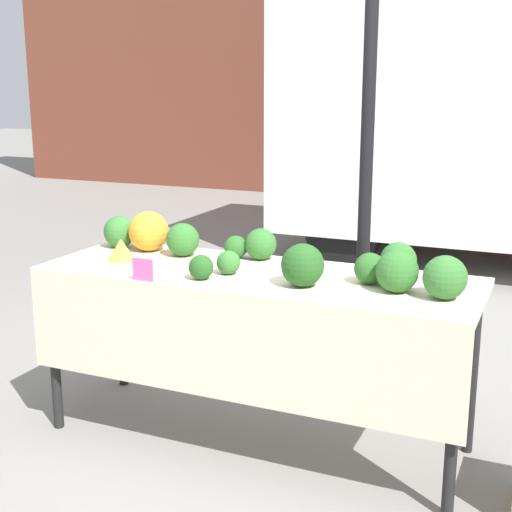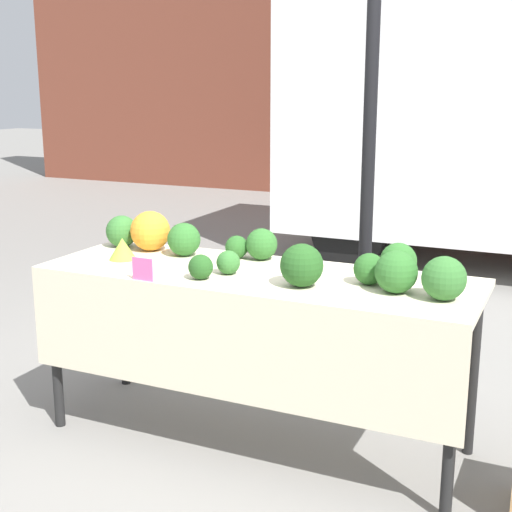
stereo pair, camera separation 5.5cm
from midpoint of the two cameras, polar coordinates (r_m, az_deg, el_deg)
ground_plane at (r=3.64m, az=-0.45°, el=-14.37°), size 40.00×40.00×0.00m
building_facade at (r=11.09m, az=17.63°, el=17.29°), size 16.00×0.60×5.11m
tent_pole at (r=3.81m, az=8.33°, el=5.12°), size 0.07×0.07×2.31m
parked_truck at (r=7.18m, az=19.52°, el=10.63°), size 4.54×1.89×2.74m
market_table at (r=3.31m, az=-0.92°, el=-3.53°), size 2.07×0.70×0.85m
orange_cauliflower at (r=3.79m, az=-9.00°, el=1.97°), size 0.21×0.21×0.21m
romanesco_head at (r=3.63m, az=-11.17°, el=0.53°), size 0.14×0.14×0.11m
broccoli_head_0 at (r=3.08m, az=3.24°, el=-0.74°), size 0.19×0.19×0.19m
broccoli_head_1 at (r=3.56m, az=-0.06°, el=0.96°), size 0.16×0.16×0.16m
broccoli_head_2 at (r=3.05m, az=10.72°, el=-1.22°), size 0.18×0.18×0.18m
broccoli_head_3 at (r=3.29m, az=-2.70°, el=-0.52°), size 0.11×0.11×0.11m
broccoli_head_4 at (r=2.99m, az=14.38°, el=-1.68°), size 0.18×0.18×0.18m
broccoli_head_5 at (r=3.91m, az=-11.25°, el=1.92°), size 0.17×0.17×0.17m
broccoli_head_6 at (r=3.59m, az=-2.07°, el=0.72°), size 0.12×0.12×0.12m
broccoli_head_7 at (r=3.21m, az=-4.91°, el=-0.90°), size 0.11×0.11×0.11m
broccoli_head_8 at (r=3.66m, az=-6.32°, el=1.31°), size 0.17×0.17×0.17m
broccoli_head_9 at (r=3.16m, az=8.61°, el=-1.00°), size 0.14×0.14×0.14m
broccoli_head_10 at (r=3.27m, az=10.84°, el=-0.35°), size 0.17×0.17×0.17m
price_sign at (r=3.22m, az=-9.53°, el=-1.09°), size 0.11×0.01×0.10m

